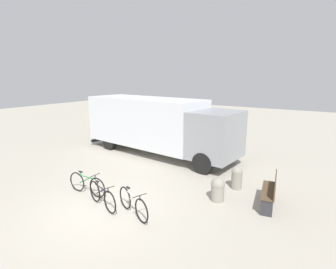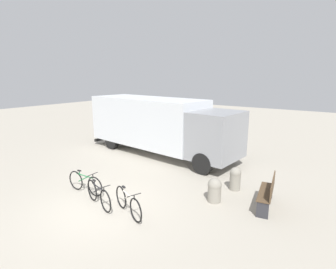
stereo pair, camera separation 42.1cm
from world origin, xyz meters
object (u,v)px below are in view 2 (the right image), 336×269
Objects in this scene: bicycle_middle at (98,195)px; bicycle_near at (85,183)px; park_bench at (268,192)px; bicycle_far at (128,203)px; bollard_near_bench at (214,189)px; bollard_far_bench at (235,178)px; delivery_truck at (159,123)px.

bicycle_near is at bearing 178.17° from bicycle_middle.
park_bench is 0.94× the size of bicycle_near.
bicycle_far is (1.14, 0.15, 0.00)m from bicycle_middle.
bicycle_far is at bearing -7.67° from bicycle_near.
park_bench is 1.99× the size of bollard_near_bench.
bollard_far_bench is at bearing 35.68° from bicycle_near.
bollard_far_bench reaches higher than bicycle_middle.
park_bench reaches higher than bicycle_far.
bollard_near_bench is (-1.56, -0.57, -0.11)m from park_bench.
park_bench is at bearing 49.90° from bicycle_middle.
bicycle_far is at bearing -119.53° from bollard_far_bench.
park_bench reaches higher than bollard_far_bench.
bollard_far_bench is (3.13, 3.67, 0.08)m from bicycle_middle.
bicycle_near is (0.79, -5.42, -1.26)m from delivery_truck.
bollard_far_bench is (5.06, -2.13, -1.18)m from delivery_truck.
bollard_far_bench is at bearing 65.91° from bicycle_middle.
bicycle_middle is (1.92, -5.80, -1.26)m from delivery_truck.
bollard_far_bench reaches higher than bollard_near_bench.
delivery_truck is at bearing 56.86° from park_bench.
park_bench is 1.89× the size of bollard_far_bench.
bollard_far_bench is (-1.34, 0.71, -0.08)m from park_bench.
delivery_truck is 10.37× the size of bollard_far_bench.
park_bench is (6.39, -2.84, -1.10)m from delivery_truck.
park_bench is at bearing 61.47° from bicycle_far.
bicycle_middle is 1.03× the size of bicycle_far.
delivery_truck is 10.93× the size of bollard_near_bench.
bicycle_near is 2.29m from bicycle_far.
bicycle_near is at bearing -164.42° from bicycle_far.
bollard_near_bench is at bearing -99.90° from bollard_far_bench.
delivery_truck reaches higher than bicycle_far.
bollard_near_bench is (4.05, 2.01, 0.05)m from bicycle_near.
bicycle_far is at bearing -128.37° from bollard_near_bench.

